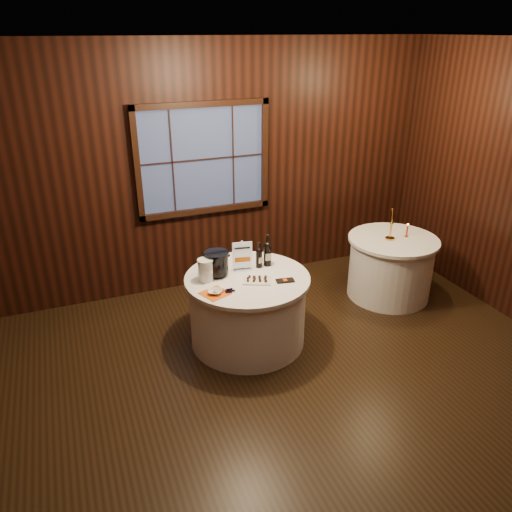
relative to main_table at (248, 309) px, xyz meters
name	(u,v)px	position (x,y,z in m)	size (l,w,h in m)	color
ground	(287,398)	(0.00, -1.00, -0.39)	(6.00, 6.00, 0.00)	black
back_wall	(203,167)	(0.00, 1.48, 1.16)	(6.00, 0.10, 3.00)	black
main_table	(248,309)	(0.00, 0.00, 0.00)	(1.28, 1.28, 0.77)	white
side_table	(390,267)	(2.00, 0.30, 0.00)	(1.08, 1.08, 0.77)	white
sign_stand	(242,260)	(0.01, 0.16, 0.50)	(0.20, 0.13, 0.33)	silver
port_bottle_left	(259,256)	(0.20, 0.17, 0.51)	(0.07, 0.07, 0.28)	black
port_bottle_right	(267,252)	(0.30, 0.18, 0.53)	(0.08, 0.09, 0.35)	black
ice_bucket	(217,263)	(-0.28, 0.15, 0.52)	(0.25, 0.25, 0.26)	black
chocolate_plate	(257,280)	(0.05, -0.13, 0.40)	(0.33, 0.28, 0.04)	white
chocolate_box	(285,281)	(0.32, -0.23, 0.39)	(0.18, 0.09, 0.02)	black
grape_bunch	(230,290)	(-0.27, -0.24, 0.40)	(0.15, 0.07, 0.04)	black
glass_pitcher	(206,270)	(-0.41, 0.08, 0.50)	(0.21, 0.16, 0.23)	white
orange_napkin	(215,293)	(-0.41, -0.22, 0.38)	(0.24, 0.24, 0.00)	#E25C13
cracker_bowl	(215,292)	(-0.41, -0.22, 0.40)	(0.13, 0.13, 0.03)	white
brass_candlestick	(391,228)	(1.94, 0.29, 0.53)	(0.11, 0.11, 0.40)	gold
red_candle	(407,232)	(2.16, 0.28, 0.45)	(0.05, 0.05, 0.17)	gold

